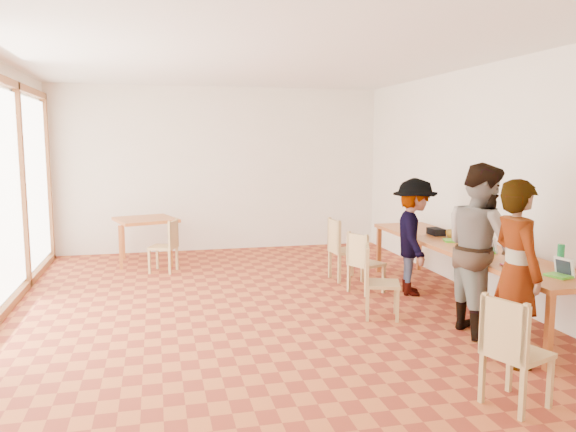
% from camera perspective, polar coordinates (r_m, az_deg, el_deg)
% --- Properties ---
extents(ground, '(8.00, 8.00, 0.00)m').
position_cam_1_polar(ground, '(6.80, -2.82, -9.66)').
color(ground, '#B0542A').
rests_on(ground, ground).
extents(wall_back, '(6.00, 0.10, 3.00)m').
position_cam_1_polar(wall_back, '(10.47, -6.88, 4.74)').
color(wall_back, white).
rests_on(wall_back, ground).
extents(wall_front, '(6.00, 0.10, 3.00)m').
position_cam_1_polar(wall_front, '(2.71, 12.56, -3.70)').
color(wall_front, white).
rests_on(wall_front, ground).
extents(wall_right, '(0.10, 8.00, 3.00)m').
position_cam_1_polar(wall_right, '(7.65, 19.83, 3.28)').
color(wall_right, white).
rests_on(wall_right, ground).
extents(ceiling, '(6.00, 8.00, 0.04)m').
position_cam_1_polar(ceiling, '(6.57, -3.00, 16.37)').
color(ceiling, white).
rests_on(ceiling, wall_back).
extents(communal_table, '(0.80, 4.00, 0.75)m').
position_cam_1_polar(communal_table, '(7.19, 17.72, -3.30)').
color(communal_table, '#AB5426').
rests_on(communal_table, ground).
extents(side_table, '(0.90, 0.90, 0.75)m').
position_cam_1_polar(side_table, '(9.58, -14.26, -0.70)').
color(side_table, '#AB5426').
rests_on(side_table, ground).
extents(chair_near, '(0.52, 0.52, 0.47)m').
position_cam_1_polar(chair_near, '(4.62, 21.67, -11.70)').
color(chair_near, tan).
rests_on(chair_near, ground).
extents(chair_mid, '(0.50, 0.50, 0.44)m').
position_cam_1_polar(chair_mid, '(6.53, 8.79, -5.84)').
color(chair_mid, tan).
rests_on(chair_mid, ground).
extents(chair_far, '(0.50, 0.50, 0.44)m').
position_cam_1_polar(chair_far, '(7.51, 7.51, -4.10)').
color(chair_far, tan).
rests_on(chair_far, ground).
extents(chair_empty, '(0.45, 0.45, 0.48)m').
position_cam_1_polar(chair_empty, '(8.18, 5.31, -2.74)').
color(chair_empty, tan).
rests_on(chair_empty, ground).
extents(chair_spare, '(0.49, 0.49, 0.43)m').
position_cam_1_polar(chair_spare, '(8.86, -12.07, -2.43)').
color(chair_spare, tan).
rests_on(chair_spare, ground).
extents(person_near, '(0.44, 0.64, 1.69)m').
position_cam_1_polar(person_near, '(5.49, 22.20, -5.33)').
color(person_near, gray).
rests_on(person_near, ground).
extents(person_mid, '(0.74, 0.92, 1.80)m').
position_cam_1_polar(person_mid, '(6.25, 19.02, -3.11)').
color(person_mid, gray).
rests_on(person_mid, ground).
extents(person_far, '(0.85, 1.12, 1.54)m').
position_cam_1_polar(person_far, '(7.56, 12.68, -2.07)').
color(person_far, gray).
rests_on(person_far, ground).
extents(laptop_near, '(0.23, 0.25, 0.18)m').
position_cam_1_polar(laptop_near, '(5.91, 26.00, -5.09)').
color(laptop_near, green).
rests_on(laptop_near, communal_table).
extents(laptop_mid, '(0.25, 0.26, 0.18)m').
position_cam_1_polar(laptop_mid, '(6.85, 19.81, -3.08)').
color(laptop_mid, green).
rests_on(laptop_mid, communal_table).
extents(laptop_far, '(0.25, 0.27, 0.19)m').
position_cam_1_polar(laptop_far, '(7.45, 16.47, -2.10)').
color(laptop_far, green).
rests_on(laptop_far, communal_table).
extents(yellow_mug, '(0.14, 0.14, 0.10)m').
position_cam_1_polar(yellow_mug, '(7.75, 16.21, -1.73)').
color(yellow_mug, gold).
rests_on(yellow_mug, communal_table).
extents(green_bottle, '(0.07, 0.07, 0.28)m').
position_cam_1_polar(green_bottle, '(6.07, 25.95, -3.90)').
color(green_bottle, '#167D3B').
rests_on(green_bottle, communal_table).
extents(clear_glass, '(0.07, 0.07, 0.09)m').
position_cam_1_polar(clear_glass, '(6.78, 21.56, -3.33)').
color(clear_glass, silver).
rests_on(clear_glass, communal_table).
extents(condiment_cup, '(0.08, 0.08, 0.06)m').
position_cam_1_polar(condiment_cup, '(8.61, 12.24, -0.82)').
color(condiment_cup, white).
rests_on(condiment_cup, communal_table).
extents(pink_phone, '(0.05, 0.10, 0.01)m').
position_cam_1_polar(pink_phone, '(6.21, 21.16, -4.63)').
color(pink_phone, '#EC4B81').
rests_on(pink_phone, communal_table).
extents(black_pouch, '(0.16, 0.26, 0.09)m').
position_cam_1_polar(black_pouch, '(7.90, 14.81, -1.54)').
color(black_pouch, black).
rests_on(black_pouch, communal_table).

